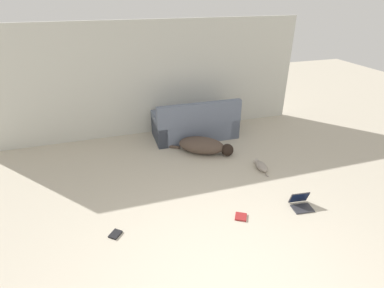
# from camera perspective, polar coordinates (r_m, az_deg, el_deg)

# --- Properties ---
(wall_back) EXTENTS (7.00, 0.06, 2.43)m
(wall_back) POSITION_cam_1_polar(r_m,az_deg,el_deg) (6.66, -8.50, 11.97)
(wall_back) COLOR beige
(wall_back) RESTS_ON ground_plane
(couch) EXTENTS (1.81, 0.86, 0.89)m
(couch) POSITION_cam_1_polar(r_m,az_deg,el_deg) (6.63, 0.63, 3.64)
(couch) COLOR slate
(couch) RESTS_ON ground_plane
(dog) EXTENTS (1.22, 0.93, 0.31)m
(dog) POSITION_cam_1_polar(r_m,az_deg,el_deg) (6.04, 2.21, -0.30)
(dog) COLOR #4C3D33
(dog) RESTS_ON ground_plane
(cat) EXTENTS (0.19, 0.53, 0.13)m
(cat) POSITION_cam_1_polar(r_m,az_deg,el_deg) (5.67, 12.98, -4.04)
(cat) COLOR gray
(cat) RESTS_ON ground_plane
(laptop_open) EXTENTS (0.33, 0.31, 0.21)m
(laptop_open) POSITION_cam_1_polar(r_m,az_deg,el_deg) (4.93, 19.96, -10.36)
(laptop_open) COLOR #2D2D33
(laptop_open) RESTS_ON ground_plane
(book_red) EXTENTS (0.23, 0.23, 0.02)m
(book_red) POSITION_cam_1_polar(r_m,az_deg,el_deg) (4.53, 9.29, -13.51)
(book_red) COLOR maroon
(book_red) RESTS_ON ground_plane
(book_black) EXTENTS (0.20, 0.21, 0.02)m
(book_black) POSITION_cam_1_polar(r_m,az_deg,el_deg) (4.35, -14.39, -16.30)
(book_black) COLOR black
(book_black) RESTS_ON ground_plane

